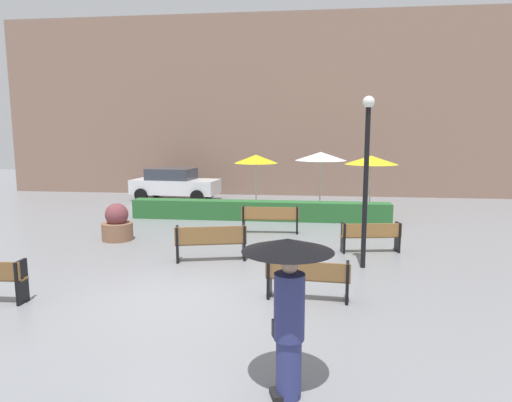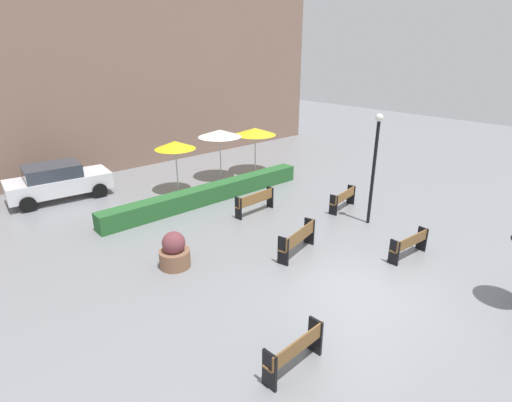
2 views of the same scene
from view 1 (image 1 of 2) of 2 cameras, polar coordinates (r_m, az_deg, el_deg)
name	(u,v)px [view 1 (image 1 of 2)]	position (r m, az deg, el deg)	size (l,w,h in m)	color
ground_plane	(174,297)	(9.51, -10.31, -11.79)	(60.00, 60.00, 0.00)	gray
bench_near_right	(308,277)	(9.08, 6.52, -9.46)	(1.67, 0.45, 0.81)	brown
bench_back_row	(270,217)	(14.91, 1.80, -2.06)	(1.90, 0.42, 0.89)	olive
bench_mid_center	(211,240)	(11.74, -5.70, -4.97)	(1.85, 0.79, 0.93)	brown
bench_far_right	(371,235)	(12.92, 14.28, -4.16)	(1.68, 0.60, 0.83)	olive
pedestrian_with_umbrella	(288,289)	(5.65, 4.09, -11.02)	(1.14, 1.14, 2.01)	navy
planter_pot	(117,224)	(14.63, -17.10, -2.82)	(0.94, 0.94, 1.15)	brown
lamp_post	(366,165)	(11.14, 13.74, 4.41)	(0.28, 0.28, 4.15)	black
patio_umbrella_yellow	(256,159)	(19.07, 0.01, 5.30)	(1.83, 1.83, 2.39)	silver
patio_umbrella_white	(321,156)	(19.22, 8.16, 5.59)	(2.14, 2.14, 2.50)	silver
patio_umbrella_yellow_far	(371,160)	(19.03, 14.31, 5.01)	(2.15, 2.15, 2.38)	silver
hedge_strip	(259,210)	(17.26, 0.41, -1.20)	(9.83, 0.70, 0.72)	#28602D
building_facade	(261,107)	(24.69, 0.59, 11.81)	(28.00, 1.20, 9.38)	#846656
parked_car	(175,184)	(22.74, -10.23, 2.18)	(4.34, 2.28, 1.57)	silver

